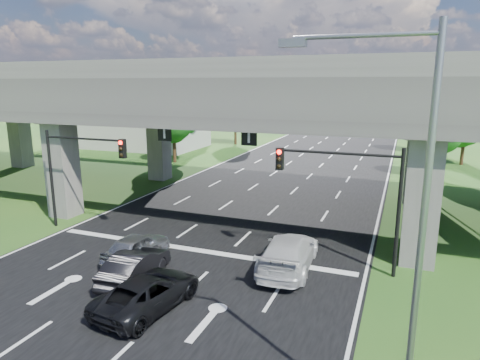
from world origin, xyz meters
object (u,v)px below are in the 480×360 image
Objects in this scene: signal_right at (350,185)px; streetlight_near at (404,218)px; car_trailing at (148,292)px; streetlight_far at (408,118)px; car_white at (288,253)px; streetlight_beyond at (408,108)px; car_silver at (137,247)px; car_dark at (135,266)px; signal_left at (78,162)px.

streetlight_near is (2.27, -9.94, 1.66)m from signal_right.
car_trailing is (-6.77, -6.52, -3.48)m from signal_right.
car_white is at bearing -103.01° from streetlight_far.
car_trailing is (-9.04, -42.58, -5.14)m from streetlight_beyond.
car_white reaches higher than car_silver.
streetlight_far is at bearing -118.41° from car_dark.
car_trailing is at bearing -108.79° from streetlight_far.
car_trailing is at bearing -136.06° from signal_right.
signal_right is at bearing -93.61° from streetlight_beyond.
streetlight_far is 27.53m from car_dark.
streetlight_beyond is (0.00, 46.00, 0.00)m from streetlight_near.
streetlight_near is 15.13m from car_silver.
car_dark is (7.01, -4.69, -3.45)m from signal_left.
car_trailing is (8.88, -6.52, -3.48)m from signal_left.
car_silver is at bearing -62.00° from car_dark.
streetlight_near is (17.92, -9.94, 1.66)m from signal_left.
car_dark is (-10.91, -40.75, -5.11)m from streetlight_beyond.
car_silver is (-12.22, -22.71, -5.13)m from streetlight_far.
signal_right reaches higher than car_trailing.
signal_left is 1.49× the size of car_silver.
car_white is (13.07, -0.94, -3.34)m from signal_left.
car_white is (-2.58, -0.94, -3.34)m from signal_right.
car_white is 1.16× the size of car_trailing.
signal_right reaches higher than car_silver.
streetlight_near is 2.48× the size of car_silver.
car_dark is 7.13m from car_white.
streetlight_near is 2.06× the size of car_trailing.
car_silver is 5.01m from car_trailing.
streetlight_far is (0.00, 30.00, 0.00)m from streetlight_near.
car_trailing is at bearing 131.07° from car_dark.
streetlight_near is at bearing -29.02° from signal_left.
streetlight_beyond is at bearing -94.16° from car_trailing.
car_dark reaches higher than car_trailing.
streetlight_far is at bearing 83.53° from signal_right.
car_silver is at bearing -42.77° from car_trailing.
streetlight_near reaches higher than car_trailing.
signal_right is 0.60× the size of streetlight_beyond.
streetlight_far is 2.48× the size of car_silver.
car_white is at bearing -152.89° from car_dark.
signal_right is 4.32m from car_white.
car_dark is 0.88× the size of car_trailing.
car_white is (-4.85, -21.00, -5.00)m from streetlight_far.
car_dark is (1.31, -2.04, 0.01)m from car_silver.
car_dark is 2.62m from car_trailing.
signal_left is at bearing -20.45° from car_silver.
signal_right is 10.02m from car_trailing.
streetlight_near is at bearing -90.00° from streetlight_beyond.
signal_right is at bearing 0.00° from signal_left.
signal_left is 20.56m from streetlight_near.
signal_left reaches higher than car_white.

